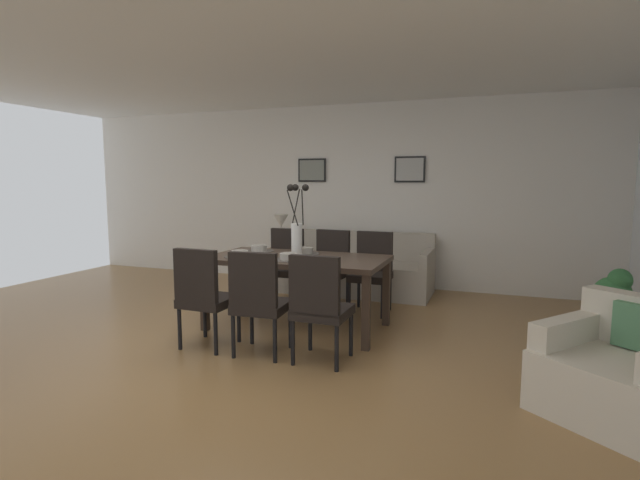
{
  "coord_description": "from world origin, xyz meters",
  "views": [
    {
      "loc": [
        2.09,
        -3.57,
        1.5
      ],
      "look_at": [
        0.46,
        0.8,
        0.93
      ],
      "focal_mm": 27.16,
      "sensor_mm": 36.0,
      "label": 1
    }
  ],
  "objects_px": {
    "dining_chair_far_right": "(329,265)",
    "bowl_far_right": "(305,250)",
    "dining_chair_far_left": "(259,298)",
    "bowl_near_left": "(240,253)",
    "framed_picture_left": "(312,170)",
    "dining_chair_near_right": "(284,262)",
    "centerpiece_vase": "(297,229)",
    "bowl_near_right": "(259,248)",
    "potted_plant": "(613,298)",
    "bowl_far_left": "(288,256)",
    "dining_chair_near_left": "(204,293)",
    "armchair": "(621,373)",
    "dining_chair_mid_left": "(319,303)",
    "dining_chair_mid_right": "(372,268)",
    "side_table": "(281,267)",
    "table_lamp": "(281,224)",
    "sofa": "(354,271)",
    "framed_picture_center": "(410,169)",
    "dining_table": "(297,264)"
  },
  "relations": [
    {
      "from": "dining_chair_far_left",
      "to": "sofa",
      "type": "xyz_separation_m",
      "value": [
        0.06,
        2.67,
        -0.23
      ]
    },
    {
      "from": "bowl_near_left",
      "to": "table_lamp",
      "type": "distance_m",
      "value": 2.11
    },
    {
      "from": "bowl_far_left",
      "to": "armchair",
      "type": "xyz_separation_m",
      "value": [
        2.68,
        -0.81,
        -0.49
      ]
    },
    {
      "from": "dining_chair_near_left",
      "to": "dining_chair_far_right",
      "type": "height_order",
      "value": "same"
    },
    {
      "from": "dining_chair_far_left",
      "to": "potted_plant",
      "type": "xyz_separation_m",
      "value": [
        2.97,
        1.71,
        -0.14
      ]
    },
    {
      "from": "dining_chair_mid_right",
      "to": "side_table",
      "type": "height_order",
      "value": "dining_chair_mid_right"
    },
    {
      "from": "dining_chair_far_right",
      "to": "table_lamp",
      "type": "xyz_separation_m",
      "value": [
        -1.07,
        0.93,
        0.38
      ]
    },
    {
      "from": "centerpiece_vase",
      "to": "armchair",
      "type": "relative_size",
      "value": 0.65
    },
    {
      "from": "centerpiece_vase",
      "to": "bowl_near_right",
      "type": "relative_size",
      "value": 4.32
    },
    {
      "from": "bowl_near_right",
      "to": "armchair",
      "type": "relative_size",
      "value": 0.15
    },
    {
      "from": "dining_chair_far_right",
      "to": "framed_picture_left",
      "type": "relative_size",
      "value": 2.12
    },
    {
      "from": "framed_picture_left",
      "to": "framed_picture_center",
      "type": "height_order",
      "value": "framed_picture_center"
    },
    {
      "from": "dining_chair_mid_left",
      "to": "sofa",
      "type": "xyz_separation_m",
      "value": [
        -0.48,
        2.65,
        -0.23
      ]
    },
    {
      "from": "dining_chair_far_left",
      "to": "dining_table",
      "type": "bearing_deg",
      "value": 90.91
    },
    {
      "from": "dining_chair_near_right",
      "to": "potted_plant",
      "type": "relative_size",
      "value": 1.37
    },
    {
      "from": "bowl_near_right",
      "to": "bowl_far_left",
      "type": "distance_m",
      "value": 0.68
    },
    {
      "from": "dining_chair_far_right",
      "to": "bowl_far_left",
      "type": "distance_m",
      "value": 1.15
    },
    {
      "from": "dining_chair_near_left",
      "to": "dining_chair_near_right",
      "type": "height_order",
      "value": "same"
    },
    {
      "from": "potted_plant",
      "to": "armchair",
      "type": "bearing_deg",
      "value": -99.12
    },
    {
      "from": "centerpiece_vase",
      "to": "framed_picture_left",
      "type": "bearing_deg",
      "value": 107.66
    },
    {
      "from": "dining_chair_mid_left",
      "to": "centerpiece_vase",
      "type": "distance_m",
      "value": 1.14
    },
    {
      "from": "framed_picture_left",
      "to": "potted_plant",
      "type": "relative_size",
      "value": 0.65
    },
    {
      "from": "dining_chair_mid_right",
      "to": "framed_picture_left",
      "type": "height_order",
      "value": "framed_picture_left"
    },
    {
      "from": "sofa",
      "to": "armchair",
      "type": "relative_size",
      "value": 1.86
    },
    {
      "from": "dining_chair_far_left",
      "to": "bowl_near_left",
      "type": "relative_size",
      "value": 5.41
    },
    {
      "from": "dining_chair_mid_left",
      "to": "centerpiece_vase",
      "type": "bearing_deg",
      "value": 123.4
    },
    {
      "from": "framed_picture_left",
      "to": "potted_plant",
      "type": "distance_m",
      "value": 4.18
    },
    {
      "from": "bowl_far_right",
      "to": "dining_chair_far_right",
      "type": "bearing_deg",
      "value": 87.12
    },
    {
      "from": "side_table",
      "to": "framed_picture_center",
      "type": "relative_size",
      "value": 1.23
    },
    {
      "from": "dining_chair_far_left",
      "to": "potted_plant",
      "type": "height_order",
      "value": "dining_chair_far_left"
    },
    {
      "from": "framed_picture_left",
      "to": "dining_chair_near_right",
      "type": "bearing_deg",
      "value": -82.62
    },
    {
      "from": "bowl_far_right",
      "to": "armchair",
      "type": "distance_m",
      "value": 2.99
    },
    {
      "from": "framed_picture_center",
      "to": "armchair",
      "type": "bearing_deg",
      "value": -59.35
    },
    {
      "from": "dining_chair_far_right",
      "to": "bowl_far_right",
      "type": "bearing_deg",
      "value": -92.88
    },
    {
      "from": "dining_chair_mid_left",
      "to": "framed_picture_center",
      "type": "height_order",
      "value": "framed_picture_center"
    },
    {
      "from": "centerpiece_vase",
      "to": "bowl_far_right",
      "type": "distance_m",
      "value": 0.32
    },
    {
      "from": "dining_chair_near_right",
      "to": "armchair",
      "type": "distance_m",
      "value": 3.75
    },
    {
      "from": "bowl_far_left",
      "to": "bowl_far_right",
      "type": "distance_m",
      "value": 0.42
    },
    {
      "from": "dining_chair_mid_right",
      "to": "bowl_near_left",
      "type": "bearing_deg",
      "value": -134.93
    },
    {
      "from": "table_lamp",
      "to": "dining_chair_near_right",
      "type": "bearing_deg",
      "value": -63.07
    },
    {
      "from": "bowl_near_left",
      "to": "dining_chair_near_left",
      "type": "bearing_deg",
      "value": -89.48
    },
    {
      "from": "dining_chair_far_right",
      "to": "bowl_near_right",
      "type": "relative_size",
      "value": 5.41
    },
    {
      "from": "dining_chair_near_left",
      "to": "table_lamp",
      "type": "relative_size",
      "value": 1.8
    },
    {
      "from": "centerpiece_vase",
      "to": "armchair",
      "type": "bearing_deg",
      "value": -20.89
    },
    {
      "from": "bowl_far_left",
      "to": "dining_chair_near_left",
      "type": "bearing_deg",
      "value": -129.15
    },
    {
      "from": "side_table",
      "to": "armchair",
      "type": "bearing_deg",
      "value": -37.56
    },
    {
      "from": "bowl_near_left",
      "to": "bowl_near_right",
      "type": "distance_m",
      "value": 0.42
    },
    {
      "from": "dining_chair_mid_right",
      "to": "bowl_far_right",
      "type": "relative_size",
      "value": 5.41
    },
    {
      "from": "dining_chair_near_left",
      "to": "dining_chair_mid_right",
      "type": "distance_m",
      "value": 2.07
    },
    {
      "from": "bowl_near_right",
      "to": "bowl_far_right",
      "type": "distance_m",
      "value": 0.54
    }
  ]
}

